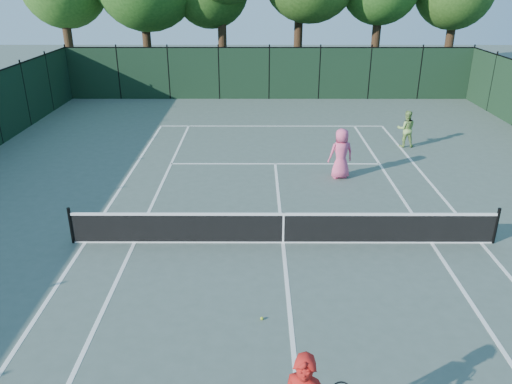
{
  "coord_description": "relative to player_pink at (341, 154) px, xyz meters",
  "views": [
    {
      "loc": [
        -0.72,
        -12.13,
        6.72
      ],
      "look_at": [
        -0.75,
        1.0,
        1.1
      ],
      "focal_mm": 35.0,
      "sensor_mm": 36.0,
      "label": 1
    }
  ],
  "objects": [
    {
      "name": "loose_ball_midcourt",
      "position": [
        -2.92,
        -8.33,
        -0.89
      ],
      "size": [
        0.07,
        0.07,
        0.07
      ],
      "primitive_type": "sphere",
      "color": "#ABCA29",
      "rests_on": "ground"
    },
    {
      "name": "sideline_singles_right",
      "position": [
        1.81,
        -4.94,
        -0.92
      ],
      "size": [
        0.1,
        23.77,
        0.01
      ],
      "primitive_type": "cube",
      "color": "white",
      "rests_on": "ground"
    },
    {
      "name": "service_line_far",
      "position": [
        -2.31,
        1.46,
        -0.92
      ],
      "size": [
        8.23,
        0.1,
        0.01
      ],
      "primitive_type": "cube",
      "color": "white",
      "rests_on": "ground"
    },
    {
      "name": "player_pink",
      "position": [
        0.0,
        0.0,
        0.0
      ],
      "size": [
        1.01,
        0.77,
        1.85
      ],
      "rotation": [
        0.0,
        0.0,
        3.37
      ],
      "color": "#ED5384",
      "rests_on": "ground"
    },
    {
      "name": "sideline_singles_left",
      "position": [
        -6.42,
        -4.94,
        -0.92
      ],
      "size": [
        0.1,
        23.77,
        0.01
      ],
      "primitive_type": "cube",
      "color": "white",
      "rests_on": "ground"
    },
    {
      "name": "baseline_far",
      "position": [
        -2.31,
        6.95,
        -0.92
      ],
      "size": [
        10.97,
        0.1,
        0.01
      ],
      "primitive_type": "cube",
      "color": "white",
      "rests_on": "ground"
    },
    {
      "name": "tennis_net",
      "position": [
        -2.31,
        -4.94,
        -0.45
      ],
      "size": [
        11.69,
        0.09,
        1.06
      ],
      "color": "black",
      "rests_on": "ground"
    },
    {
      "name": "sideline_doubles_left",
      "position": [
        -7.79,
        -4.94,
        -0.92
      ],
      "size": [
        0.1,
        23.77,
        0.01
      ],
      "primitive_type": "cube",
      "color": "white",
      "rests_on": "ground"
    },
    {
      "name": "player_green",
      "position": [
        3.38,
        3.71,
        -0.13
      ],
      "size": [
        0.81,
        0.65,
        1.58
      ],
      "rotation": [
        0.0,
        0.0,
        3.07
      ],
      "color": "#84AE57",
      "rests_on": "ground"
    },
    {
      "name": "fence_far",
      "position": [
        -2.31,
        13.06,
        0.58
      ],
      "size": [
        24.0,
        0.05,
        3.0
      ],
      "primitive_type": "cube",
      "color": "black",
      "rests_on": "ground"
    },
    {
      "name": "sideline_doubles_right",
      "position": [
        3.18,
        -4.94,
        -0.92
      ],
      "size": [
        0.1,
        23.77,
        0.01
      ],
      "primitive_type": "cube",
      "color": "white",
      "rests_on": "ground"
    },
    {
      "name": "ground",
      "position": [
        -2.31,
        -4.94,
        -0.92
      ],
      "size": [
        90.0,
        90.0,
        0.0
      ],
      "primitive_type": "plane",
      "color": "#495950",
      "rests_on": "ground"
    },
    {
      "name": "center_service_line",
      "position": [
        -2.31,
        -4.94,
        -0.92
      ],
      "size": [
        0.1,
        12.8,
        0.01
      ],
      "primitive_type": "cube",
      "color": "white",
      "rests_on": "ground"
    }
  ]
}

